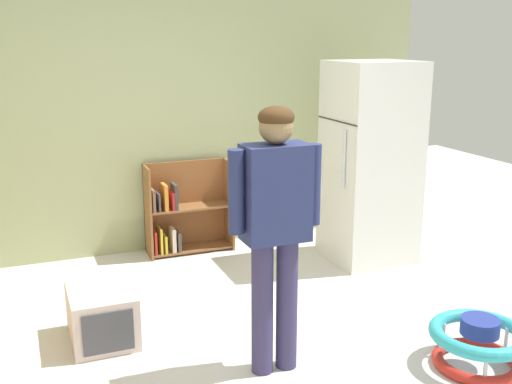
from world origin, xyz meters
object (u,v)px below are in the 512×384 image
at_px(standing_person, 275,218).
at_px(refrigerator, 370,163).
at_px(bookshelf, 183,213).
at_px(pet_carrier, 102,315).
at_px(baby_walker, 478,343).

bearing_deg(standing_person, refrigerator, 43.28).
relative_size(bookshelf, pet_carrier, 1.54).
bearing_deg(standing_person, bookshelf, 88.73).
distance_m(refrigerator, baby_walker, 2.09).
xyz_separation_m(bookshelf, standing_person, (-0.05, -2.27, 0.59)).
height_order(baby_walker, pet_carrier, pet_carrier).
bearing_deg(baby_walker, pet_carrier, 149.93).
bearing_deg(refrigerator, bookshelf, 152.20).
relative_size(refrigerator, pet_carrier, 3.22).
distance_m(standing_person, pet_carrier, 1.43).
relative_size(refrigerator, baby_walker, 2.95).
height_order(bookshelf, pet_carrier, bookshelf).
bearing_deg(bookshelf, refrigerator, -27.80).
relative_size(refrigerator, bookshelf, 2.09).
xyz_separation_m(refrigerator, standing_person, (-1.56, -1.47, 0.08)).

